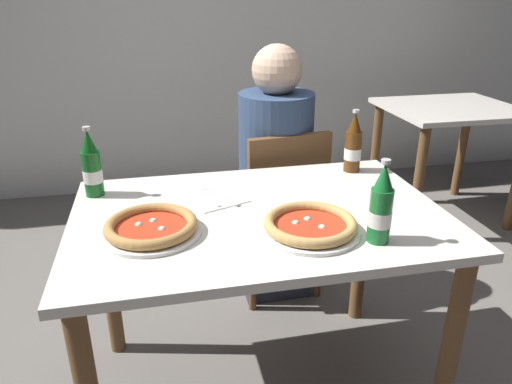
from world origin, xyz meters
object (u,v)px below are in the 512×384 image
at_px(diner_seated, 275,181).
at_px(pizza_marinara_far, 310,226).
at_px(pizza_margherita_near, 151,227).
at_px(napkin_with_cutlery, 215,198).
at_px(beer_bottle_left, 92,167).
at_px(dining_table_main, 259,243).
at_px(dining_table_background, 448,131).
at_px(beer_bottle_right, 381,208).
at_px(beer_bottle_center, 353,146).
at_px(chair_behind_table, 279,205).

bearing_deg(diner_seated, pizza_marinara_far, -97.33).
distance_m(pizza_margherita_near, napkin_with_cutlery, 0.31).
relative_size(diner_seated, beer_bottle_left, 4.89).
bearing_deg(pizza_margherita_near, diner_seated, 52.49).
distance_m(dining_table_main, dining_table_background, 1.97).
height_order(pizza_margherita_near, beer_bottle_right, beer_bottle_right).
height_order(pizza_margherita_near, beer_bottle_center, beer_bottle_center).
distance_m(pizza_marinara_far, napkin_with_cutlery, 0.39).
bearing_deg(pizza_marinara_far, napkin_with_cutlery, 128.45).
xyz_separation_m(diner_seated, beer_bottle_left, (-0.76, -0.40, 0.27)).
relative_size(diner_seated, pizza_margherita_near, 4.10).
bearing_deg(beer_bottle_center, pizza_marinara_far, -124.97).
bearing_deg(beer_bottle_left, chair_behind_table, 24.59).
bearing_deg(pizza_marinara_far, dining_table_background, 45.54).
bearing_deg(beer_bottle_left, beer_bottle_right, -32.15).
bearing_deg(napkin_with_cutlery, pizza_margherita_near, -135.16).
bearing_deg(napkin_with_cutlery, dining_table_main, -48.11).
height_order(beer_bottle_center, napkin_with_cutlery, beer_bottle_center).
distance_m(pizza_margherita_near, beer_bottle_right, 0.66).
bearing_deg(chair_behind_table, pizza_margherita_near, 42.66).
relative_size(beer_bottle_left, beer_bottle_right, 1.00).
distance_m(dining_table_background, beer_bottle_left, 2.29).
bearing_deg(dining_table_background, diner_seated, -155.20).
xyz_separation_m(dining_table_background, beer_bottle_left, (-2.05, -1.00, 0.26)).
relative_size(diner_seated, pizza_marinara_far, 4.03).
relative_size(pizza_margherita_near, beer_bottle_center, 1.19).
xyz_separation_m(dining_table_main, chair_behind_table, (0.23, 0.61, -0.15)).
distance_m(beer_bottle_left, napkin_with_cutlery, 0.44).
bearing_deg(pizza_marinara_far, beer_bottle_center, 55.03).
xyz_separation_m(dining_table_main, diner_seated, (0.22, 0.66, -0.05)).
bearing_deg(diner_seated, pizza_margherita_near, -127.51).
relative_size(dining_table_main, diner_seated, 0.99).
height_order(dining_table_main, pizza_margherita_near, pizza_margherita_near).
xyz_separation_m(chair_behind_table, pizza_margherita_near, (-0.58, -0.69, 0.29)).
height_order(dining_table_background, beer_bottle_center, beer_bottle_center).
height_order(pizza_margherita_near, beer_bottle_left, beer_bottle_left).
bearing_deg(pizza_marinara_far, beer_bottle_right, -28.18).
bearing_deg(dining_table_background, pizza_margherita_near, -144.29).
distance_m(diner_seated, napkin_with_cutlery, 0.65).
relative_size(chair_behind_table, diner_seated, 0.70).
distance_m(dining_table_background, pizza_margherita_near, 2.29).
xyz_separation_m(chair_behind_table, beer_bottle_center, (0.21, -0.31, 0.37)).
bearing_deg(chair_behind_table, beer_bottle_left, 17.16).
bearing_deg(beer_bottle_right, beer_bottle_center, 74.72).
height_order(chair_behind_table, napkin_with_cutlery, chair_behind_table).
height_order(pizza_margherita_near, napkin_with_cutlery, pizza_margherita_near).
xyz_separation_m(pizza_marinara_far, beer_bottle_left, (-0.65, 0.43, 0.08)).
relative_size(beer_bottle_left, beer_bottle_center, 1.00).
xyz_separation_m(dining_table_main, pizza_margherita_near, (-0.34, -0.08, 0.14)).
xyz_separation_m(beer_bottle_center, napkin_with_cutlery, (-0.57, -0.16, -0.10)).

